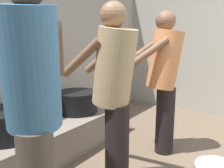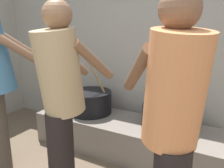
{
  "view_description": "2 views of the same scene",
  "coord_description": "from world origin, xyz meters",
  "px_view_note": "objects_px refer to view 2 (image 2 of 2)",
  "views": [
    {
      "loc": [
        -1.78,
        0.2,
        1.28
      ],
      "look_at": [
        0.0,
        1.44,
        0.84
      ],
      "focal_mm": 38.8,
      "sensor_mm": 36.0,
      "label": 1
    },
    {
      "loc": [
        0.83,
        0.11,
        1.32
      ],
      "look_at": [
        0.01,
        1.6,
        0.91
      ],
      "focal_mm": 34.84,
      "sensor_mm": 36.0,
      "label": 2
    }
  ],
  "objects_px": {
    "cook_in_orange_shirt": "(173,121)",
    "cooking_pot_main": "(90,102)",
    "cooking_pot_secondary": "(166,116)",
    "cook_in_tan_shirt": "(61,95)"
  },
  "relations": [
    {
      "from": "cook_in_orange_shirt",
      "to": "cooking_pot_secondary",
      "type": "bearing_deg",
      "value": 105.74
    },
    {
      "from": "cook_in_tan_shirt",
      "to": "cook_in_orange_shirt",
      "type": "distance_m",
      "value": 0.83
    },
    {
      "from": "cook_in_orange_shirt",
      "to": "cook_in_tan_shirt",
      "type": "bearing_deg",
      "value": 175.0
    },
    {
      "from": "cooking_pot_main",
      "to": "cook_in_orange_shirt",
      "type": "relative_size",
      "value": 0.47
    },
    {
      "from": "cook_in_tan_shirt",
      "to": "cook_in_orange_shirt",
      "type": "relative_size",
      "value": 1.01
    },
    {
      "from": "cooking_pot_secondary",
      "to": "cook_in_orange_shirt",
      "type": "bearing_deg",
      "value": -74.26
    },
    {
      "from": "cooking_pot_secondary",
      "to": "cook_in_orange_shirt",
      "type": "height_order",
      "value": "cook_in_orange_shirt"
    },
    {
      "from": "cook_in_orange_shirt",
      "to": "cooking_pot_main",
      "type": "bearing_deg",
      "value": 140.52
    },
    {
      "from": "cook_in_tan_shirt",
      "to": "cook_in_orange_shirt",
      "type": "xyz_separation_m",
      "value": [
        0.83,
        -0.07,
        -0.0
      ]
    },
    {
      "from": "cooking_pot_main",
      "to": "cook_in_orange_shirt",
      "type": "bearing_deg",
      "value": -39.48
    }
  ]
}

